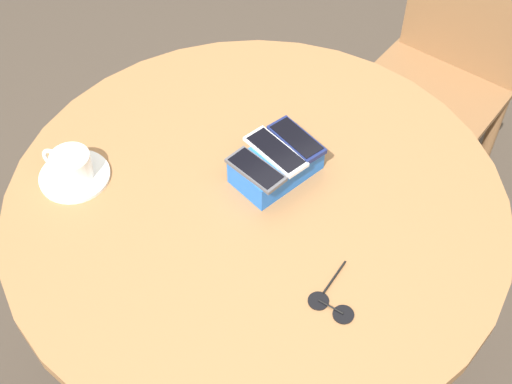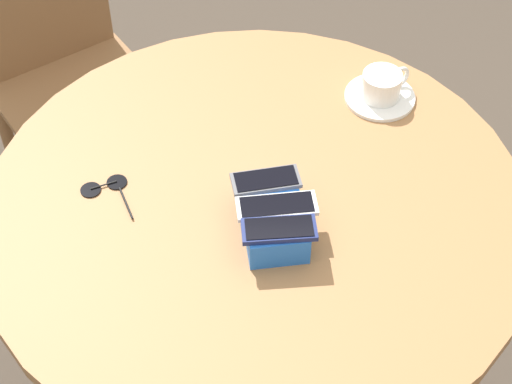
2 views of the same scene
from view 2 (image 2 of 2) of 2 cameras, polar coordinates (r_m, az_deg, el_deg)
round_table at (r=1.67m, az=0.00°, el=-3.30°), size 1.02×1.02×0.78m
phone_box at (r=1.51m, az=1.15°, el=-1.73°), size 0.19×0.13×0.06m
phone_navy at (r=1.44m, az=1.55°, el=-2.51°), size 0.07×0.13×0.01m
phone_white at (r=1.48m, az=1.40°, el=-0.93°), size 0.07×0.15×0.01m
phone_gray at (r=1.52m, az=0.66°, el=0.79°), size 0.08×0.13×0.01m
saucer at (r=1.79m, az=8.25°, el=6.28°), size 0.15×0.15×0.01m
coffee_cup at (r=1.77m, az=8.44°, el=7.11°), size 0.08×0.10×0.06m
sunglasses at (r=1.61m, az=-9.94°, el=0.26°), size 0.11×0.11×0.01m
chair_near_window at (r=2.38m, az=-12.05°, el=6.71°), size 0.56×0.56×0.80m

